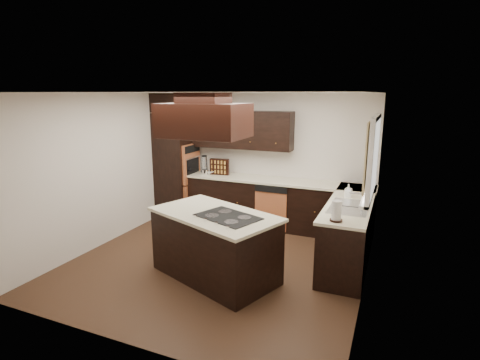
# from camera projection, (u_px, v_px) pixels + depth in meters

# --- Properties ---
(floor) EXTENTS (4.20, 4.20, 0.02)m
(floor) POSITION_uv_depth(u_px,v_px,m) (219.00, 262.00, 5.69)
(floor) COLOR #533520
(floor) RESTS_ON ground
(ceiling) EXTENTS (4.20, 4.20, 0.02)m
(ceiling) POSITION_uv_depth(u_px,v_px,m) (216.00, 92.00, 5.12)
(ceiling) COLOR white
(ceiling) RESTS_ON ground
(wall_back) EXTENTS (4.20, 0.02, 2.50)m
(wall_back) POSITION_uv_depth(u_px,v_px,m) (265.00, 159.00, 7.30)
(wall_back) COLOR beige
(wall_back) RESTS_ON ground
(wall_front) EXTENTS (4.20, 0.02, 2.50)m
(wall_front) POSITION_uv_depth(u_px,v_px,m) (118.00, 228.00, 3.51)
(wall_front) COLOR beige
(wall_front) RESTS_ON ground
(wall_left) EXTENTS (0.02, 4.20, 2.50)m
(wall_left) POSITION_uv_depth(u_px,v_px,m) (103.00, 170.00, 6.21)
(wall_left) COLOR beige
(wall_left) RESTS_ON ground
(wall_right) EXTENTS (0.02, 4.20, 2.50)m
(wall_right) POSITION_uv_depth(u_px,v_px,m) (371.00, 196.00, 4.61)
(wall_right) COLOR beige
(wall_right) RESTS_ON ground
(oven_column) EXTENTS (0.65, 0.75, 2.12)m
(oven_column) POSITION_uv_depth(u_px,v_px,m) (177.00, 165.00, 7.65)
(oven_column) COLOR black
(oven_column) RESTS_ON floor
(wall_oven_face) EXTENTS (0.05, 0.62, 0.78)m
(wall_oven_face) POSITION_uv_depth(u_px,v_px,m) (191.00, 163.00, 7.51)
(wall_oven_face) COLOR #C8693D
(wall_oven_face) RESTS_ON oven_column
(base_cabinets_back) EXTENTS (2.93, 0.60, 0.88)m
(base_cabinets_back) POSITION_uv_depth(u_px,v_px,m) (261.00, 203.00, 7.19)
(base_cabinets_back) COLOR black
(base_cabinets_back) RESTS_ON floor
(base_cabinets_right) EXTENTS (0.60, 2.40, 0.88)m
(base_cabinets_right) POSITION_uv_depth(u_px,v_px,m) (350.00, 231.00, 5.72)
(base_cabinets_right) COLOR black
(base_cabinets_right) RESTS_ON floor
(countertop_back) EXTENTS (2.93, 0.63, 0.04)m
(countertop_back) POSITION_uv_depth(u_px,v_px,m) (261.00, 180.00, 7.08)
(countertop_back) COLOR beige
(countertop_back) RESTS_ON base_cabinets_back
(countertop_right) EXTENTS (0.63, 2.40, 0.04)m
(countertop_right) POSITION_uv_depth(u_px,v_px,m) (351.00, 202.00, 5.62)
(countertop_right) COLOR beige
(countertop_right) RESTS_ON base_cabinets_right
(upper_cabinets) EXTENTS (2.00, 0.34, 0.72)m
(upper_cabinets) POSITION_uv_depth(u_px,v_px,m) (241.00, 130.00, 7.18)
(upper_cabinets) COLOR black
(upper_cabinets) RESTS_ON wall_back
(dishwasher_front) EXTENTS (0.60, 0.05, 0.72)m
(dishwasher_front) POSITION_uv_depth(u_px,v_px,m) (271.00, 211.00, 6.83)
(dishwasher_front) COLOR #C8693D
(dishwasher_front) RESTS_ON floor
(window_frame) EXTENTS (0.06, 1.32, 1.12)m
(window_frame) POSITION_uv_depth(u_px,v_px,m) (373.00, 157.00, 5.03)
(window_frame) COLOR silver
(window_frame) RESTS_ON wall_right
(window_pane) EXTENTS (0.00, 1.20, 1.00)m
(window_pane) POSITION_uv_depth(u_px,v_px,m) (376.00, 158.00, 5.02)
(window_pane) COLOR white
(window_pane) RESTS_ON wall_right
(curtain_left) EXTENTS (0.02, 0.34, 0.90)m
(curtain_left) POSITION_uv_depth(u_px,v_px,m) (366.00, 158.00, 4.66)
(curtain_left) COLOR beige
(curtain_left) RESTS_ON wall_right
(curtain_right) EXTENTS (0.02, 0.34, 0.90)m
(curtain_right) POSITION_uv_depth(u_px,v_px,m) (371.00, 149.00, 5.42)
(curtain_right) COLOR beige
(curtain_right) RESTS_ON wall_right
(sink_rim) EXTENTS (0.52, 0.84, 0.01)m
(sink_rim) POSITION_uv_depth(u_px,v_px,m) (349.00, 207.00, 5.29)
(sink_rim) COLOR silver
(sink_rim) RESTS_ON countertop_right
(island) EXTENTS (1.90, 1.45, 0.88)m
(island) POSITION_uv_depth(u_px,v_px,m) (215.00, 246.00, 5.14)
(island) COLOR black
(island) RESTS_ON floor
(island_top) EXTENTS (1.98, 1.53, 0.04)m
(island_top) POSITION_uv_depth(u_px,v_px,m) (215.00, 214.00, 5.03)
(island_top) COLOR beige
(island_top) RESTS_ON island
(cooktop) EXTENTS (0.93, 0.78, 0.01)m
(cooktop) POSITION_uv_depth(u_px,v_px,m) (228.00, 217.00, 4.86)
(cooktop) COLOR black
(cooktop) RESTS_ON island_top
(range_hood) EXTENTS (1.05, 0.72, 0.42)m
(range_hood) POSITION_uv_depth(u_px,v_px,m) (204.00, 120.00, 4.67)
(range_hood) COLOR black
(range_hood) RESTS_ON ceiling
(hood_duct) EXTENTS (0.55, 0.50, 0.13)m
(hood_duct) POSITION_uv_depth(u_px,v_px,m) (204.00, 98.00, 4.61)
(hood_duct) COLOR black
(hood_duct) RESTS_ON ceiling
(blender_base) EXTENTS (0.15, 0.15, 0.10)m
(blender_base) POSITION_uv_depth(u_px,v_px,m) (205.00, 172.00, 7.42)
(blender_base) COLOR silver
(blender_base) RESTS_ON countertop_back
(blender_pitcher) EXTENTS (0.13, 0.13, 0.26)m
(blender_pitcher) POSITION_uv_depth(u_px,v_px,m) (205.00, 163.00, 7.38)
(blender_pitcher) COLOR silver
(blender_pitcher) RESTS_ON blender_base
(spice_rack) EXTENTS (0.39, 0.15, 0.31)m
(spice_rack) POSITION_uv_depth(u_px,v_px,m) (220.00, 167.00, 7.39)
(spice_rack) COLOR black
(spice_rack) RESTS_ON countertop_back
(mixing_bowl) EXTENTS (0.36, 0.36, 0.07)m
(mixing_bowl) POSITION_uv_depth(u_px,v_px,m) (209.00, 172.00, 7.50)
(mixing_bowl) COLOR silver
(mixing_bowl) RESTS_ON countertop_back
(soap_bottle) EXTENTS (0.11, 0.11, 0.21)m
(soap_bottle) POSITION_uv_depth(u_px,v_px,m) (348.00, 191.00, 5.78)
(soap_bottle) COLOR silver
(soap_bottle) RESTS_ON countertop_right
(paper_towel) EXTENTS (0.16, 0.16, 0.27)m
(paper_towel) POSITION_uv_depth(u_px,v_px,m) (337.00, 211.00, 4.67)
(paper_towel) COLOR silver
(paper_towel) RESTS_ON countertop_right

